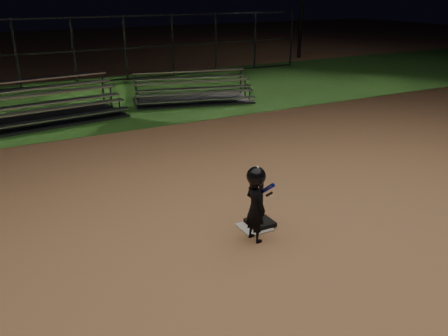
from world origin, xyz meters
TOP-DOWN VIEW (x-y plane):
  - ground at (0.00, 0.00)m, footprint 80.00×80.00m
  - grass_strip at (0.00, 10.00)m, footprint 60.00×8.00m
  - home_plate at (0.00, 0.00)m, footprint 0.45×0.45m
  - batting_tee at (0.12, 0.02)m, footprint 0.38×0.38m
  - child_batter at (-0.18, -0.30)m, footprint 0.39×0.63m
  - bleacher_left at (-2.02, 8.04)m, footprint 4.66×2.69m
  - bleacher_right at (2.76, 8.31)m, footprint 4.05×2.63m
  - backstop_fence at (0.00, 13.00)m, footprint 20.08×0.08m

SIDE VIEW (x-z plane):
  - ground at x=0.00m, z-range 0.00..0.00m
  - grass_strip at x=0.00m, z-range 0.00..0.01m
  - home_plate at x=0.00m, z-range 0.00..0.02m
  - batting_tee at x=0.12m, z-range -0.23..0.58m
  - bleacher_right at x=2.76m, z-range -0.27..0.64m
  - bleacher_left at x=-2.02m, z-range -0.32..0.77m
  - child_batter at x=-0.18m, z-range 0.04..1.18m
  - backstop_fence at x=0.00m, z-range 0.00..2.50m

